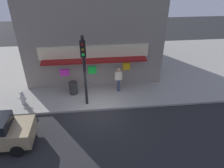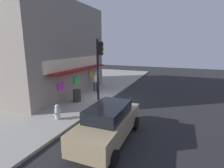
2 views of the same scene
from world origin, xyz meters
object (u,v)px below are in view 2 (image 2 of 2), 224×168
fire_hydrant (57,112)px  pedestrian (96,81)px  traffic_light (99,62)px  parked_car_tan (109,123)px  trash_can (77,95)px

fire_hydrant → pedestrian: size_ratio=0.50×
traffic_light → parked_car_tan: (-5.00, -2.91, -2.25)m
traffic_light → parked_car_tan: size_ratio=1.01×
trash_can → parked_car_tan: bearing=-133.1°
trash_can → parked_car_tan: parked_car_tan is taller
traffic_light → fire_hydrant: 4.95m
parked_car_tan → traffic_light: bearing=30.1°
fire_hydrant → parked_car_tan: size_ratio=0.20×
pedestrian → parked_car_tan: 8.54m
pedestrian → parked_car_tan: pedestrian is taller
trash_can → pedestrian: (3.22, 0.08, 0.53)m
traffic_light → parked_car_tan: traffic_light is taller
traffic_light → pedestrian: (2.29, 1.53, -1.99)m
fire_hydrant → parked_car_tan: bearing=-102.8°
pedestrian → traffic_light: bearing=-146.3°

